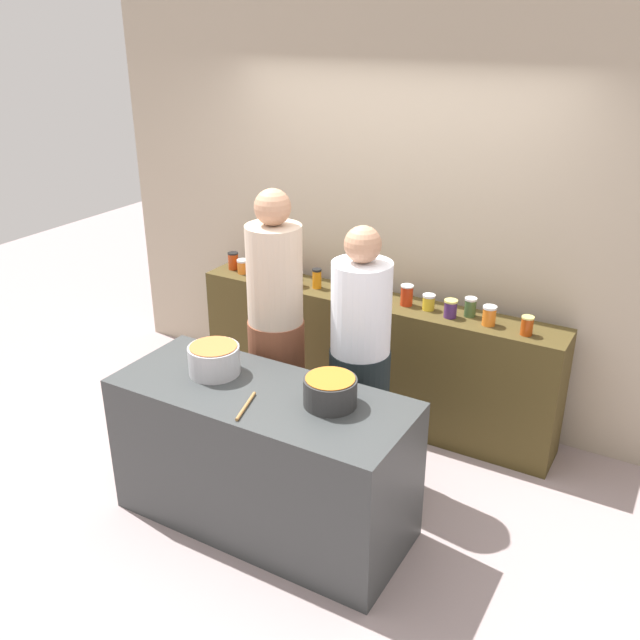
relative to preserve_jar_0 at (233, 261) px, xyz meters
name	(u,v)px	position (x,y,z in m)	size (l,w,h in m)	color
ground	(292,492)	(1.22, -1.10, -1.00)	(12.00, 12.00, 0.00)	#A18E8F
storefront_wall	(398,208)	(1.22, 0.35, 0.50)	(4.80, 0.12, 3.00)	tan
display_shelf	(371,358)	(1.22, 0.00, -0.53)	(2.70, 0.36, 0.93)	#46391A
prep_table	(263,458)	(1.22, -1.40, -0.56)	(1.70, 0.70, 0.87)	#36393A
preserve_jar_0	(233,261)	(0.00, 0.00, 0.00)	(0.08, 0.08, 0.14)	#B0360F
preserve_jar_1	(243,266)	(0.12, -0.04, -0.01)	(0.09, 0.09, 0.11)	orange
preserve_jar_2	(263,269)	(0.30, -0.03, -0.01)	(0.07, 0.07, 0.12)	red
preserve_jar_3	(290,270)	(0.49, 0.05, 0.00)	(0.09, 0.09, 0.13)	#A8270E
preserve_jar_4	(297,279)	(0.62, -0.06, -0.01)	(0.09, 0.09, 0.11)	orange
preserve_jar_5	(317,278)	(0.77, -0.02, 0.01)	(0.07, 0.07, 0.15)	orange
preserve_jar_6	(407,295)	(1.46, 0.00, 0.00)	(0.09, 0.09, 0.14)	#B22B11
preserve_jar_7	(429,302)	(1.62, 0.00, -0.01)	(0.09, 0.09, 0.11)	gold
preserve_jar_8	(450,308)	(1.80, -0.05, -0.01)	(0.09, 0.09, 0.12)	#44245E
preserve_jar_9	(470,307)	(1.90, 0.03, 0.00)	(0.08, 0.08, 0.13)	#3B572E
preserve_jar_10	(489,315)	(2.05, -0.04, 0.00)	(0.09, 0.09, 0.13)	orange
preserve_jar_11	(527,326)	(2.30, -0.07, -0.01)	(0.08, 0.08, 0.12)	#A93B0E
cooking_pot_left	(214,360)	(0.87, -1.36, -0.04)	(0.29, 0.29, 0.17)	#B7B7BC
cooking_pot_center	(330,391)	(1.61, -1.33, -0.05)	(0.28, 0.28, 0.16)	#2D2D2D
wooden_spoon	(246,406)	(1.25, -1.58, -0.12)	(0.02, 0.02, 0.28)	#9E703D
cook_with_tongs	(276,345)	(0.94, -0.82, -0.15)	(0.36, 0.36, 1.84)	brown
cook_in_cap	(359,373)	(1.50, -0.76, -0.23)	(0.37, 0.37, 1.68)	black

